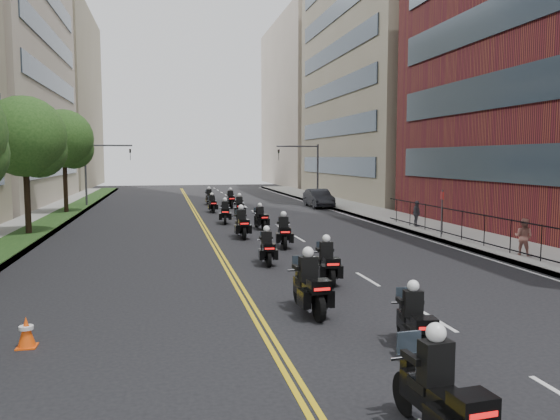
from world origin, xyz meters
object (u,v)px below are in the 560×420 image
Objects in this scene: motorcycle_1 at (414,323)px; motorcycle_7 at (260,219)px; motorcycle_12 at (209,197)px; motorcycle_5 at (284,233)px; pedestrian_b at (524,237)px; motorcycle_0 at (440,397)px; traffic_cone at (26,332)px; motorcycle_11 at (231,200)px; motorcycle_3 at (327,264)px; motorcycle_6 at (242,225)px; motorcycle_2 at (310,288)px; motorcycle_9 at (240,208)px; motorcycle_10 at (212,205)px; parked_sedan at (319,198)px; pedestrian_c at (417,214)px; motorcycle_8 at (225,213)px; motorcycle_4 at (267,249)px.

motorcycle_1 is 21.41m from motorcycle_7.
motorcycle_1 is at bearing -93.69° from motorcycle_12.
motorcycle_5 is 10.70m from pedestrian_b.
traffic_cone is at bearing 136.17° from motorcycle_0.
motorcycle_11 is at bearing 83.46° from motorcycle_7.
motorcycle_0 is 10.65m from motorcycle_3.
motorcycle_0 is 1.16× the size of motorcycle_1.
motorcycle_12 is (0.03, 21.54, -0.05)m from motorcycle_6.
motorcycle_5 is at bearing 97.03° from motorcycle_1.
pedestrian_b is (11.15, 6.10, 0.21)m from motorcycle_2.
motorcycle_9 is at bearing 94.71° from motorcycle_3.
motorcycle_6 is 14.24m from motorcycle_10.
motorcycle_2 reaches higher than parked_sedan.
motorcycle_2 is at bearing 148.93° from pedestrian_c.
motorcycle_8 is 1.48× the size of pedestrian_c.
motorcycle_12 is (0.18, 14.83, -0.02)m from motorcycle_8.
motorcycle_6 reaches higher than pedestrian_c.
motorcycle_6 is 1.03× the size of motorcycle_9.
motorcycle_7 is (0.08, 6.91, -0.06)m from motorcycle_5.
motorcycle_10 is (-0.20, 7.53, -0.05)m from motorcycle_8.
motorcycle_0 is 0.99× the size of motorcycle_2.
motorcycle_12 is 1.44× the size of pedestrian_c.
motorcycle_12 is at bearing 79.06° from traffic_cone.
motorcycle_6 is (-1.36, 17.98, 0.08)m from motorcycle_1.
parked_sedan is 15.41m from pedestrian_c.
pedestrian_c is at bearing -33.38° from pedestrian_b.
motorcycle_6 is 3.40× the size of traffic_cone.
motorcycle_11 is at bearing 86.91° from motorcycle_8.
motorcycle_1 is 1.01× the size of motorcycle_10.
motorcycle_3 is at bearing -83.41° from motorcycle_5.
motorcycle_5 is at bearing 93.21° from motorcycle_3.
parked_sedan is at bearing 77.39° from motorcycle_5.
motorcycle_0 is at bearing 106.75° from pedestrian_b.
motorcycle_1 is 1.35× the size of pedestrian_b.
motorcycle_2 is 1.11× the size of motorcycle_12.
motorcycle_1 is 14.50m from motorcycle_5.
motorcycle_9 is at bearing 85.83° from motorcycle_7.
pedestrian_b is (11.33, -22.77, 0.33)m from motorcycle_10.
motorcycle_8 is (0.01, 21.34, -0.06)m from motorcycle_2.
motorcycle_9 is at bearing 72.05° from traffic_cone.
pedestrian_c is at bearing -17.95° from motorcycle_7.
motorcycle_5 is 1.51× the size of pedestrian_c.
motorcycle_2 is 28.86m from motorcycle_10.
motorcycle_3 is at bearing -89.52° from motorcycle_11.
motorcycle_10 is 7.32m from motorcycle_12.
motorcycle_6 is at bearing 101.59° from motorcycle_3.
motorcycle_3 is 0.47× the size of parked_sedan.
motorcycle_3 is 9.81m from traffic_cone.
motorcycle_11 is at bearing 90.19° from motorcycle_4.
motorcycle_1 is at bearing -97.58° from motorcycle_7.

